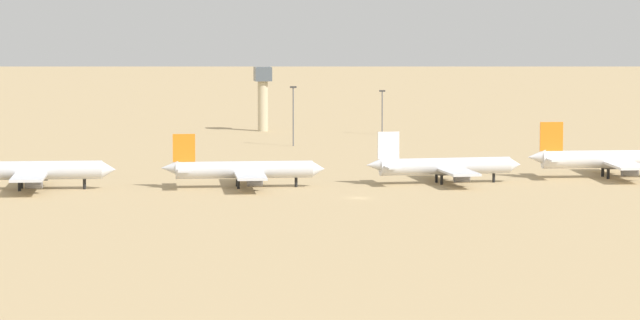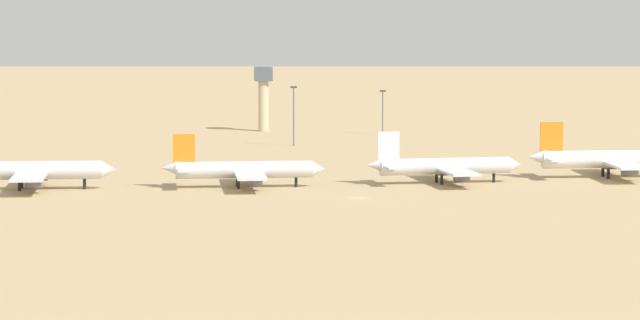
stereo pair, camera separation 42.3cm
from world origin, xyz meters
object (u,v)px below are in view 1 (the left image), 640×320
Objects in this scene: light_pole_west at (293,112)px; parked_jet_orange_4 at (610,159)px; parked_jet_orange_2 at (243,170)px; light_pole_mid at (382,108)px; parked_jet_white_3 at (444,166)px; control_tower at (263,92)px; parked_jet_yellow_1 at (25,171)px.

parked_jet_orange_4 is at bearing -57.56° from light_pole_west.
light_pole_mid is (59.49, 132.84, 4.04)m from parked_jet_orange_2.
light_pole_mid is (32.69, 33.98, -1.69)m from light_pole_west.
control_tower reaches higher than parked_jet_white_3.
parked_jet_white_3 is at bearing -96.10° from light_pole_mid.
parked_jet_yellow_1 is 1.93× the size of control_tower.
light_pole_mid reaches higher than parked_jet_yellow_1.
control_tower is (-60.65, 146.82, 7.82)m from parked_jet_orange_4.
light_pole_mid reaches higher than parked_jet_orange_2.
parked_jet_yellow_1 is at bearing 179.25° from parked_jet_orange_2.
light_pole_west is at bearing 127.25° from parked_jet_orange_4.
parked_jet_orange_2 is 0.91× the size of parked_jet_orange_4.
parked_jet_orange_4 is (133.06, 1.42, 0.07)m from parked_jet_yellow_1.
parked_jet_orange_4 is 130.33m from light_pole_mid.
parked_jet_orange_4 is at bearing 6.01° from parked_jet_white_3.
parked_jet_orange_4 is 110.94m from light_pole_west.
parked_jet_orange_4 is 2.91× the size of light_pole_mid.
light_pole_mid is at bearing 106.66° from parked_jet_orange_4.
light_pole_mid reaches higher than parked_jet_orange_4.
light_pole_west reaches higher than light_pole_mid.
parked_jet_orange_2 is at bearing -99.55° from control_tower.
parked_jet_white_3 is (92.12, -3.72, -0.31)m from parked_jet_yellow_1.
parked_jet_white_3 is at bearing -82.61° from control_tower.
control_tower is (25.60, 152.16, 8.18)m from parked_jet_orange_2.
parked_jet_yellow_1 is 92.20m from parked_jet_white_3.
parked_jet_orange_2 is 2.66× the size of light_pole_mid.
parked_jet_yellow_1 is 165.17m from control_tower.
control_tower is 39.23m from light_pole_mid.
control_tower is 1.48× the size of light_pole_mid.
control_tower is at bearing 84.49° from parked_jet_orange_2.
parked_jet_white_3 is 0.91× the size of parked_jet_orange_4.
parked_jet_yellow_1 is 2.86× the size of light_pole_mid.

